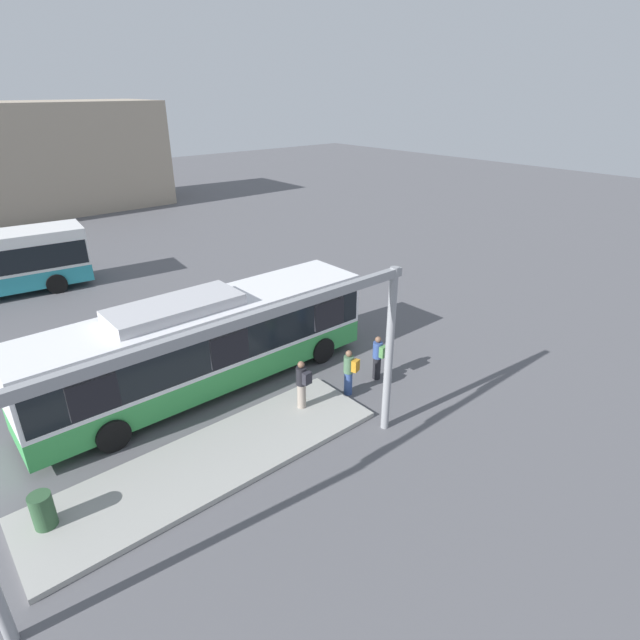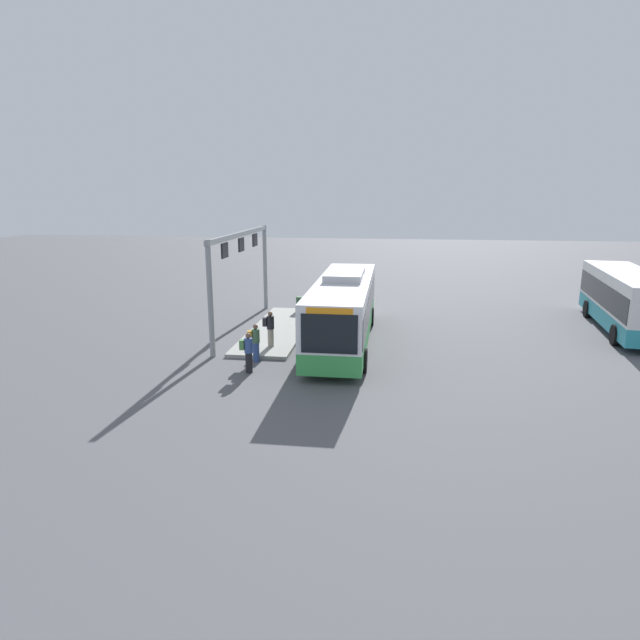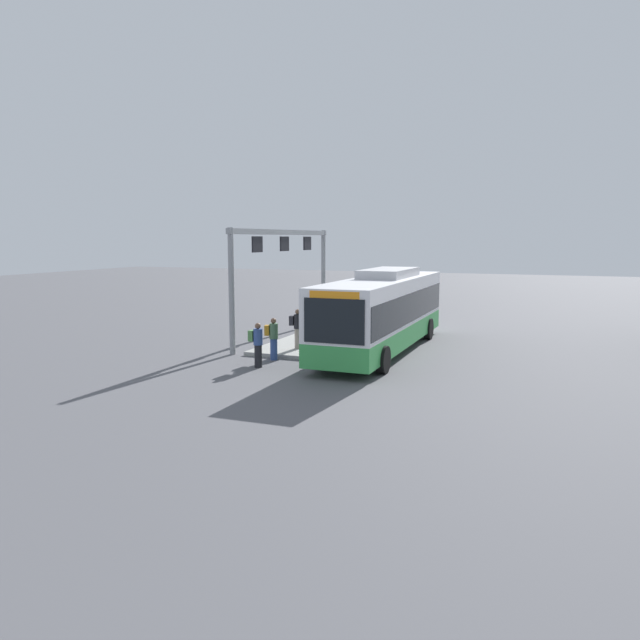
# 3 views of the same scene
# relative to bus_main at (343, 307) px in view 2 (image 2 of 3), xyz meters

# --- Properties ---
(ground_plane) EXTENTS (120.00, 120.00, 0.00)m
(ground_plane) POSITION_rel_bus_main_xyz_m (0.01, 0.00, -1.81)
(ground_plane) COLOR #56565B
(platform_curb) EXTENTS (10.00, 2.80, 0.16)m
(platform_curb) POSITION_rel_bus_main_xyz_m (-1.91, -3.60, -1.73)
(platform_curb) COLOR #9E9E99
(platform_curb) RESTS_ON ground
(bus_main) EXTENTS (12.00, 2.73, 3.46)m
(bus_main) POSITION_rel_bus_main_xyz_m (0.00, 0.00, 0.00)
(bus_main) COLOR green
(bus_main) RESTS_ON ground
(bus_background_left) EXTENTS (10.32, 3.69, 3.10)m
(bus_background_left) POSITION_rel_bus_main_xyz_m (-4.49, 14.54, -0.04)
(bus_background_left) COLOR teal
(bus_background_left) RESTS_ON ground
(person_boarding) EXTENTS (0.35, 0.53, 1.67)m
(person_boarding) POSITION_rel_bus_main_xyz_m (4.88, -3.42, -0.92)
(person_boarding) COLOR black
(person_boarding) RESTS_ON ground
(person_waiting_near) EXTENTS (0.45, 0.59, 1.67)m
(person_waiting_near) POSITION_rel_bus_main_xyz_m (3.40, -3.50, -0.92)
(person_waiting_near) COLOR #334C8C
(person_waiting_near) RESTS_ON ground
(person_waiting_mid) EXTENTS (0.37, 0.55, 1.67)m
(person_waiting_mid) POSITION_rel_bus_main_xyz_m (1.56, -3.27, -0.76)
(person_waiting_mid) COLOR gray
(person_waiting_mid) RESTS_ON platform_curb
(platform_sign_gantry) EXTENTS (10.70, 0.24, 5.20)m
(platform_sign_gantry) POSITION_rel_bus_main_xyz_m (-2.19, -5.57, 2.01)
(platform_sign_gantry) COLOR gray
(platform_sign_gantry) RESTS_ON ground
(trash_bin) EXTENTS (0.52, 0.52, 0.90)m
(trash_bin) POSITION_rel_bus_main_xyz_m (-6.08, -3.14, -1.20)
(trash_bin) COLOR #2D5133
(trash_bin) RESTS_ON platform_curb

